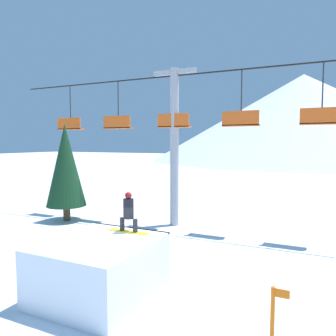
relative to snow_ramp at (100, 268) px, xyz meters
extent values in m
plane|color=white|center=(1.03, -0.10, -0.84)|extent=(220.00, 220.00, 0.00)
cone|color=silver|center=(1.03, 80.16, 9.71)|extent=(73.78, 73.78, 21.09)
cube|color=white|center=(0.00, 0.00, 0.00)|extent=(2.96, 3.38, 1.68)
cube|color=silver|center=(0.00, 1.64, 0.81)|extent=(2.96, 0.10, 0.06)
cube|color=yellow|center=(0.29, 1.13, 0.85)|extent=(1.40, 0.26, 0.03)
cylinder|color=black|center=(0.05, 1.13, 1.08)|extent=(0.15, 0.15, 0.42)
cylinder|color=black|center=(0.54, 1.13, 1.08)|extent=(0.15, 0.15, 0.42)
cylinder|color=black|center=(0.29, 1.13, 1.60)|extent=(0.33, 0.33, 0.63)
sphere|color=maroon|center=(0.29, 1.13, 2.03)|extent=(0.22, 0.22, 0.22)
cylinder|color=#9E9EA3|center=(-1.44, 8.54, 3.40)|extent=(0.47, 0.47, 8.48)
cube|color=#9E9EA3|center=(-1.44, 8.54, 7.44)|extent=(2.40, 0.24, 0.24)
cylinder|color=black|center=(-1.44, 8.54, 7.24)|extent=(21.11, 0.08, 0.08)
cylinder|color=#28282D|center=(-8.62, 8.54, 5.88)|extent=(0.06, 0.06, 2.70)
cube|color=#E05619|center=(-8.62, 8.54, 4.53)|extent=(1.80, 0.44, 0.08)
cube|color=#E05619|center=(-8.62, 8.36, 4.88)|extent=(1.80, 0.08, 0.70)
cylinder|color=#28282D|center=(-5.03, 8.54, 5.88)|extent=(0.06, 0.06, 2.70)
cube|color=#E05619|center=(-5.03, 8.54, 4.53)|extent=(1.80, 0.44, 0.08)
cube|color=#E05619|center=(-5.03, 8.36, 4.88)|extent=(1.80, 0.08, 0.70)
cylinder|color=#28282D|center=(-1.44, 8.54, 5.88)|extent=(0.06, 0.06, 2.70)
cube|color=#E05619|center=(-1.44, 8.54, 4.53)|extent=(1.80, 0.44, 0.08)
cube|color=#E05619|center=(-1.44, 8.36, 4.88)|extent=(1.80, 0.08, 0.70)
cylinder|color=#28282D|center=(2.15, 8.54, 5.88)|extent=(0.06, 0.06, 2.70)
cube|color=#E05619|center=(2.15, 8.54, 4.53)|extent=(1.80, 0.44, 0.08)
cube|color=#E05619|center=(2.15, 8.36, 4.88)|extent=(1.80, 0.08, 0.70)
cylinder|color=#28282D|center=(5.74, 8.54, 5.88)|extent=(0.06, 0.06, 2.70)
cube|color=#E05619|center=(5.74, 8.54, 4.53)|extent=(1.80, 0.44, 0.08)
cube|color=#E05619|center=(5.74, 8.36, 4.88)|extent=(1.80, 0.08, 0.70)
cylinder|color=#4C3823|center=(-7.54, 6.82, -0.41)|extent=(0.39, 0.39, 0.87)
cone|color=#14381E|center=(-7.54, 6.82, 2.41)|extent=(2.26, 2.26, 4.76)
cylinder|color=orange|center=(4.92, -0.08, -0.21)|extent=(0.10, 0.10, 1.26)
cube|color=orange|center=(5.10, -0.08, 0.30)|extent=(0.36, 0.02, 0.20)
camera|label=1|loc=(5.83, -7.63, 3.72)|focal=35.00mm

